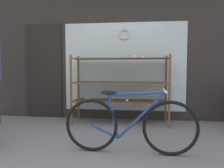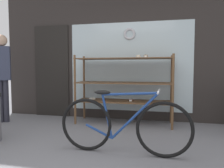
% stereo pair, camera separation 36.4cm
% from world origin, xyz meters
% --- Properties ---
extents(ground_plane, '(30.00, 30.00, 0.00)m').
position_xyz_m(ground_plane, '(0.00, 0.00, 0.00)').
color(ground_plane, slate).
extents(storefront_facade, '(5.51, 0.13, 3.71)m').
position_xyz_m(storefront_facade, '(-0.04, 2.47, 1.80)').
color(storefront_facade, '#2D2826').
rests_on(storefront_facade, ground_plane).
extents(display_case, '(1.92, 0.57, 1.39)m').
position_xyz_m(display_case, '(0.14, 2.05, 0.84)').
color(display_case, brown).
rests_on(display_case, ground_plane).
extents(bicycle, '(1.75, 0.46, 0.84)m').
position_xyz_m(bicycle, '(0.40, 0.49, 0.38)').
color(bicycle, black).
rests_on(bicycle, ground_plane).
extents(pedestrian, '(0.37, 0.32, 1.80)m').
position_xyz_m(pedestrian, '(-2.32, 1.62, 1.08)').
color(pedestrian, '#282833').
rests_on(pedestrian, ground_plane).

